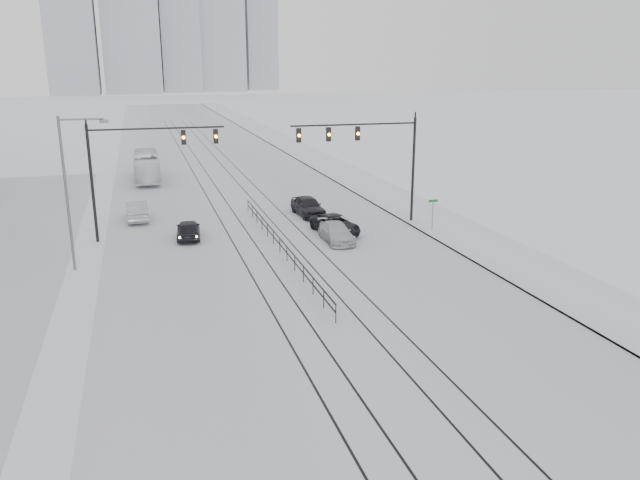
{
  "coord_description": "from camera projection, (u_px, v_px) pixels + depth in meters",
  "views": [
    {
      "loc": [
        -8.3,
        -7.9,
        11.79
      ],
      "look_at": [
        0.17,
        21.27,
        3.2
      ],
      "focal_mm": 35.0,
      "sensor_mm": 36.0,
      "label": 1
    }
  ],
  "objects": [
    {
      "name": "traffic_mast_nw",
      "position": [
        136.0,
        159.0,
        42.2
      ],
      "size": [
        9.1,
        0.37,
        8.0
      ],
      "color": "black",
      "rests_on": "ground"
    },
    {
      "name": "street_light_west",
      "position": [
        71.0,
        183.0,
        35.77
      ],
      "size": [
        2.73,
        0.25,
        9.0
      ],
      "color": "#595B60",
      "rests_on": "ground"
    },
    {
      "name": "traffic_mast_ne",
      "position": [
        372.0,
        149.0,
        45.7
      ],
      "size": [
        9.6,
        0.37,
        8.0
      ],
      "color": "black",
      "rests_on": "ground"
    },
    {
      "name": "tram_rails",
      "position": [
        252.0,
        217.0,
        49.7
      ],
      "size": [
        5.3,
        180.0,
        0.01
      ],
      "color": "black",
      "rests_on": "ground"
    },
    {
      "name": "box_truck",
      "position": [
        147.0,
        167.0,
        65.13
      ],
      "size": [
        2.53,
        10.48,
        2.91
      ],
      "primitive_type": "imported",
      "rotation": [
        0.0,
        0.0,
        3.13
      ],
      "color": "white",
      "rests_on": "ground"
    },
    {
      "name": "skyline",
      "position": [
        162.0,
        17.0,
        258.58
      ],
      "size": [
        96.0,
        48.0,
        72.0
      ],
      "color": "#91969F",
      "rests_on": "ground"
    },
    {
      "name": "sedan_nb_far",
      "position": [
        308.0,
        206.0,
        50.05
      ],
      "size": [
        2.18,
        4.71,
        1.56
      ],
      "primitive_type": "imported",
      "rotation": [
        0.0,
        0.0,
        0.07
      ],
      "color": "black",
      "rests_on": "ground"
    },
    {
      "name": "sedan_sb_outer",
      "position": [
        137.0,
        211.0,
        48.59
      ],
      "size": [
        1.74,
        4.6,
        1.5
      ],
      "primitive_type": "imported",
      "rotation": [
        0.0,
        0.0,
        3.17
      ],
      "color": "#A3A7AB",
      "rests_on": "ground"
    },
    {
      "name": "sedan_nb_front",
      "position": [
        335.0,
        225.0,
        44.83
      ],
      "size": [
        2.95,
        5.05,
        1.32
      ],
      "primitive_type": "imported",
      "rotation": [
        0.0,
        0.0,
        0.17
      ],
      "color": "black",
      "rests_on": "ground"
    },
    {
      "name": "road",
      "position": [
        220.0,
        176.0,
        68.18
      ],
      "size": [
        22.0,
        260.0,
        0.02
      ],
      "primitive_type": "cube",
      "color": "silver",
      "rests_on": "ground"
    },
    {
      "name": "median_fence",
      "position": [
        280.0,
        245.0,
        40.32
      ],
      "size": [
        0.06,
        24.0,
        1.0
      ],
      "color": "black",
      "rests_on": "ground"
    },
    {
      "name": "curb",
      "position": [
        317.0,
        171.0,
        71.13
      ],
      "size": [
        0.1,
        260.0,
        0.12
      ],
      "primitive_type": "cube",
      "color": "gray",
      "rests_on": "ground"
    },
    {
      "name": "street_sign",
      "position": [
        433.0,
        210.0,
        45.04
      ],
      "size": [
        0.7,
        0.06,
        2.4
      ],
      "color": "#595B60",
      "rests_on": "ground"
    },
    {
      "name": "sidewalk_east",
      "position": [
        337.0,
        169.0,
        71.79
      ],
      "size": [
        5.0,
        260.0,
        0.16
      ],
      "primitive_type": "cube",
      "color": "silver",
      "rests_on": "ground"
    },
    {
      "name": "sedan_nb_right",
      "position": [
        336.0,
        233.0,
        42.75
      ],
      "size": [
        1.88,
        4.44,
        1.28
      ],
      "primitive_type": "imported",
      "rotation": [
        0.0,
        0.0,
        -0.02
      ],
      "color": "silver",
      "rests_on": "ground"
    },
    {
      "name": "sedan_sb_inner",
      "position": [
        188.0,
        230.0,
        43.42
      ],
      "size": [
        1.93,
        4.09,
        1.35
      ],
      "primitive_type": "imported",
      "rotation": [
        0.0,
        0.0,
        3.06
      ],
      "color": "black",
      "rests_on": "ground"
    }
  ]
}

